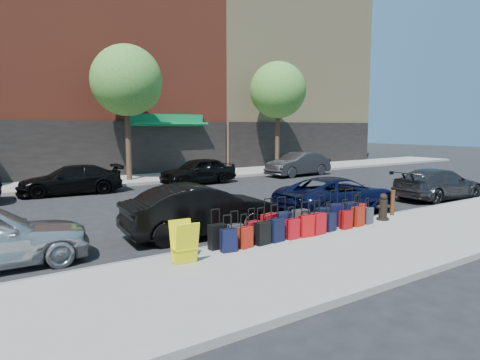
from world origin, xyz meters
TOP-DOWN VIEW (x-y plane):
  - ground at (0.00, 0.00)m, footprint 120.00×120.00m
  - sidewalk_near at (0.00, -6.50)m, footprint 60.00×4.00m
  - sidewalk_far at (0.00, 10.00)m, footprint 60.00×4.00m
  - curb_near at (0.00, -4.48)m, footprint 60.00×0.08m
  - curb_far at (0.00, 7.98)m, footprint 60.00×0.08m
  - building_center at (0.00, 17.99)m, footprint 17.00×12.85m
  - building_right at (16.00, 17.99)m, footprint 15.00×12.12m
  - tree_center at (0.64, 9.50)m, footprint 3.80×3.80m
  - tree_right at (11.14, 9.50)m, footprint 3.80×3.80m
  - suitcase_front_0 at (-2.57, -4.81)m, footprint 0.40×0.22m
  - suitcase_front_1 at (-2.05, -4.81)m, footprint 0.38×0.25m
  - suitcase_front_2 at (-1.49, -4.77)m, footprint 0.37×0.22m
  - suitcase_front_3 at (-0.98, -4.80)m, footprint 0.48×0.31m
  - suitcase_front_4 at (-0.57, -4.84)m, footprint 0.46×0.27m
  - suitcase_front_5 at (0.05, -4.84)m, footprint 0.45×0.25m
  - suitcase_front_6 at (0.55, -4.84)m, footprint 0.36×0.20m
  - suitcase_front_7 at (1.00, -4.75)m, footprint 0.41×0.25m
  - suitcase_front_8 at (1.48, -4.77)m, footprint 0.48×0.31m
  - suitcase_front_9 at (2.07, -4.81)m, footprint 0.47×0.31m
  - suitcase_front_10 at (2.51, -4.80)m, footprint 0.39×0.23m
  - suitcase_back_0 at (-2.46, -5.16)m, footprint 0.39×0.26m
  - suitcase_back_1 at (-1.96, -5.12)m, footprint 0.38×0.26m
  - suitcase_back_2 at (-1.44, -5.11)m, footprint 0.41×0.26m
  - suitcase_back_3 at (-0.99, -5.10)m, footprint 0.42×0.28m
  - suitcase_back_4 at (-0.48, -5.13)m, footprint 0.36×0.22m
  - suitcase_back_5 at (-0.03, -5.15)m, footprint 0.42×0.27m
  - suitcase_back_6 at (0.43, -5.15)m, footprint 0.40×0.24m
  - suitcase_back_7 at (0.94, -5.08)m, footprint 0.38×0.26m
  - suitcase_back_8 at (1.51, -5.15)m, footprint 0.36×0.22m
  - suitcase_back_9 at (2.07, -5.11)m, footprint 0.41×0.26m
  - suitcase_back_10 at (2.56, -5.08)m, footprint 0.36×0.25m
  - fire_hydrant at (3.38, -4.99)m, footprint 0.43×0.38m
  - bollard at (4.24, -4.71)m, footprint 0.15×0.15m
  - display_rack at (-3.68, -5.30)m, footprint 0.55×0.59m
  - car_near_1 at (-1.96, -3.00)m, footprint 4.51×1.92m
  - car_near_2 at (3.54, -2.95)m, footprint 4.68×2.17m
  - car_near_3 at (9.33, -3.25)m, footprint 4.54×2.04m
  - car_far_1 at (-3.18, 6.92)m, footprint 4.67×2.25m
  - car_far_2 at (3.28, 6.70)m, footprint 4.26×1.93m
  - car_far_3 at (10.35, 6.64)m, footprint 4.55×1.87m

SIDE VIEW (x-z plane):
  - ground at x=0.00m, z-range 0.00..0.00m
  - sidewalk_near at x=0.00m, z-range 0.00..0.15m
  - sidewalk_far at x=0.00m, z-range 0.00..0.15m
  - curb_near at x=0.00m, z-range 0.00..0.15m
  - curb_far at x=0.00m, z-range 0.00..0.15m
  - suitcase_back_10 at x=2.56m, z-range 0.00..0.79m
  - suitcase_back_1 at x=-1.96m, z-range 0.00..0.82m
  - suitcase_back_7 at x=0.94m, z-range -0.01..0.83m
  - suitcase_back_4 at x=-0.48m, z-range -0.01..0.84m
  - suitcase_back_8 at x=1.51m, z-range -0.01..0.84m
  - suitcase_front_6 at x=0.55m, z-range -0.01..0.85m
  - suitcase_front_2 at x=-1.49m, z-range -0.01..0.85m
  - suitcase_front_1 at x=-2.05m, z-range -0.01..0.85m
  - suitcase_back_0 at x=-2.46m, z-range -0.01..0.86m
  - suitcase_front_10 at x=2.51m, z-range -0.02..0.89m
  - suitcase_back_9 at x=2.07m, z-range -0.02..0.90m
  - suitcase_back_2 at x=-1.44m, z-range -0.02..0.90m
  - suitcase_back_5 at x=-0.03m, z-range -0.02..0.91m
  - suitcase_back_6 at x=0.43m, z-range -0.02..0.91m
  - suitcase_back_3 at x=-0.99m, z-range -0.03..0.92m
  - suitcase_front_7 at x=1.00m, z-range -0.03..0.93m
  - suitcase_front_0 at x=-2.57m, z-range -0.03..0.93m
  - suitcase_front_9 at x=2.07m, z-range -0.05..1.01m
  - suitcase_front_5 at x=0.05m, z-range -0.05..1.01m
  - suitcase_front_3 at x=-0.98m, z-range -0.05..1.02m
  - suitcase_front_8 at x=1.48m, z-range -0.05..1.02m
  - suitcase_front_4 at x=-0.57m, z-range -0.05..1.02m
  - fire_hydrant at x=3.38m, z-range 0.12..0.96m
  - bollard at x=4.24m, z-range 0.16..0.99m
  - display_rack at x=-3.68m, z-range 0.14..1.04m
  - car_near_3 at x=9.33m, z-range 0.00..1.29m
  - car_near_2 at x=3.54m, z-range 0.00..1.30m
  - car_far_1 at x=-3.18m, z-range 0.00..1.31m
  - car_far_2 at x=3.28m, z-range 0.00..1.42m
  - car_near_1 at x=-1.96m, z-range 0.00..1.45m
  - car_far_3 at x=10.35m, z-range 0.00..1.47m
  - tree_center at x=0.64m, z-range 1.78..9.05m
  - tree_right at x=11.14m, z-range 1.78..9.05m
  - building_right at x=16.00m, z-range -0.02..17.98m
  - building_center at x=0.00m, z-range -0.02..19.98m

